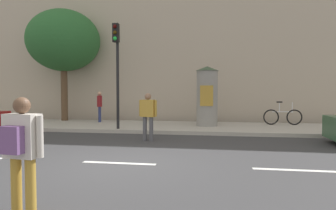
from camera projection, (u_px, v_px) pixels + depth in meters
The scene contains 11 objects.
ground_plane at pixel (119, 163), 7.48m from camera, with size 80.00×80.00×0.00m, color #38383A.
sidewalk_curb at pixel (168, 127), 14.37m from camera, with size 36.00×4.00×0.15m, color #B2ADA3.
lane_markings at pixel (119, 163), 7.48m from camera, with size 25.80×0.16×0.01m.
building_backdrop at pixel (181, 23), 19.04m from camera, with size 36.00×5.00×11.75m, color #B7A893.
traffic_light at pixel (117, 59), 12.81m from camera, with size 0.24×0.45×4.31m.
poster_column at pixel (207, 96), 14.13m from camera, with size 1.04×1.04×2.68m.
street_tree at pixel (64, 41), 16.58m from camera, with size 3.82×3.82×5.87m.
pedestrian_with_backpack at pixel (148, 112), 10.83m from camera, with size 0.65×0.44×1.65m.
pedestrian_with_bag at pixel (21, 146), 4.20m from camera, with size 0.64×0.42×1.65m.
pedestrian_in_dark_shirt at pixel (100, 104), 15.84m from camera, with size 0.37×0.56×1.54m.
bicycle_leaning at pixel (283, 117), 14.49m from camera, with size 1.77×0.19×1.09m.
Camera 1 is at (2.39, -7.11, 1.73)m, focal length 33.48 mm.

